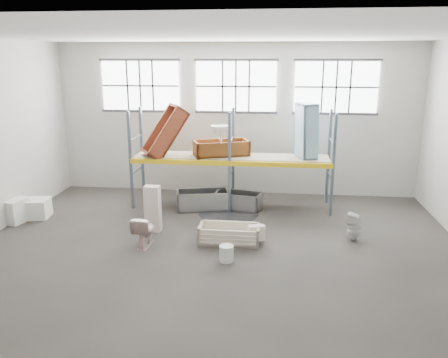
# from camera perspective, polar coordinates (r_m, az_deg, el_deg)

# --- Properties ---
(floor) EXTENTS (12.00, 10.00, 0.10)m
(floor) POSITION_cam_1_polar(r_m,az_deg,el_deg) (11.00, -0.90, -9.37)
(floor) COLOR #4A4540
(floor) RESTS_ON ground
(ceiling) EXTENTS (12.00, 10.00, 0.10)m
(ceiling) POSITION_cam_1_polar(r_m,az_deg,el_deg) (10.02, -1.02, 18.22)
(ceiling) COLOR silver
(ceiling) RESTS_ON ground
(wall_back) EXTENTS (12.00, 0.10, 5.00)m
(wall_back) POSITION_cam_1_polar(r_m,az_deg,el_deg) (15.16, 1.53, 7.53)
(wall_back) COLOR #B8B5AA
(wall_back) RESTS_ON ground
(wall_front) EXTENTS (12.00, 0.10, 5.00)m
(wall_front) POSITION_cam_1_polar(r_m,az_deg,el_deg) (5.43, -7.90, -6.83)
(wall_front) COLOR #A5A399
(wall_front) RESTS_ON ground
(window_left) EXTENTS (2.60, 0.04, 1.60)m
(window_left) POSITION_cam_1_polar(r_m,az_deg,el_deg) (15.55, -10.55, 11.55)
(window_left) COLOR white
(window_left) RESTS_ON wall_back
(window_mid) EXTENTS (2.60, 0.04, 1.60)m
(window_mid) POSITION_cam_1_polar(r_m,az_deg,el_deg) (14.94, 1.52, 11.66)
(window_mid) COLOR white
(window_mid) RESTS_ON wall_back
(window_right) EXTENTS (2.60, 0.04, 1.60)m
(window_right) POSITION_cam_1_polar(r_m,az_deg,el_deg) (15.01, 14.03, 11.24)
(window_right) COLOR white
(window_right) RESTS_ON wall_back
(rack_upright_la) EXTENTS (0.08, 0.08, 3.00)m
(rack_upright_la) POSITION_cam_1_polar(r_m,az_deg,el_deg) (13.85, -11.77, 2.28)
(rack_upright_la) COLOR slate
(rack_upright_la) RESTS_ON floor
(rack_upright_lb) EXTENTS (0.08, 0.08, 3.00)m
(rack_upright_lb) POSITION_cam_1_polar(r_m,az_deg,el_deg) (14.97, -10.36, 3.31)
(rack_upright_lb) COLOR slate
(rack_upright_lb) RESTS_ON floor
(rack_upright_ma) EXTENTS (0.08, 0.08, 3.00)m
(rack_upright_ma) POSITION_cam_1_polar(r_m,az_deg,el_deg) (13.23, 0.69, 2.00)
(rack_upright_ma) COLOR slate
(rack_upright_ma) RESTS_ON floor
(rack_upright_mb) EXTENTS (0.08, 0.08, 3.00)m
(rack_upright_mb) POSITION_cam_1_polar(r_m,az_deg,el_deg) (14.40, 1.17, 3.08)
(rack_upright_mb) COLOR slate
(rack_upright_mb) RESTS_ON floor
(rack_upright_ra) EXTENTS (0.08, 0.08, 3.00)m
(rack_upright_ra) POSITION_cam_1_polar(r_m,az_deg,el_deg) (13.28, 13.68, 1.61)
(rack_upright_ra) COLOR slate
(rack_upright_ra) RESTS_ON floor
(rack_upright_rb) EXTENTS (0.08, 0.08, 3.00)m
(rack_upright_rb) POSITION_cam_1_polar(r_m,az_deg,el_deg) (14.44, 13.12, 2.72)
(rack_upright_rb) COLOR slate
(rack_upright_rb) RESTS_ON floor
(rack_beam_front) EXTENTS (6.00, 0.10, 0.14)m
(rack_beam_front) POSITION_cam_1_polar(r_m,az_deg,el_deg) (13.23, 0.69, 2.00)
(rack_beam_front) COLOR yellow
(rack_beam_front) RESTS_ON floor
(rack_beam_back) EXTENTS (6.00, 0.10, 0.14)m
(rack_beam_back) POSITION_cam_1_polar(r_m,az_deg,el_deg) (14.40, 1.17, 3.08)
(rack_beam_back) COLOR yellow
(rack_beam_back) RESTS_ON floor
(shelf_deck) EXTENTS (5.90, 1.10, 0.03)m
(shelf_deck) POSITION_cam_1_polar(r_m,az_deg,el_deg) (13.80, 0.94, 2.89)
(shelf_deck) COLOR gray
(shelf_deck) RESTS_ON floor
(wet_patch) EXTENTS (1.80, 1.80, 0.00)m
(wet_patch) POSITION_cam_1_polar(r_m,az_deg,el_deg) (13.47, 0.58, -4.41)
(wet_patch) COLOR black
(wet_patch) RESTS_ON floor
(bathtub_beige) EXTENTS (1.52, 0.72, 0.45)m
(bathtub_beige) POSITION_cam_1_polar(r_m,az_deg,el_deg) (11.38, 0.67, -6.99)
(bathtub_beige) COLOR beige
(bathtub_beige) RESTS_ON floor
(cistern_spare) EXTENTS (0.45, 0.31, 0.39)m
(cistern_spare) POSITION_cam_1_polar(r_m,az_deg,el_deg) (11.33, 4.13, -6.83)
(cistern_spare) COLOR #F1E5CE
(cistern_spare) RESTS_ON bathtub_beige
(sink_in_tub) EXTENTS (0.56, 0.56, 0.15)m
(sink_in_tub) POSITION_cam_1_polar(r_m,az_deg,el_deg) (11.55, 2.15, -7.00)
(sink_in_tub) COLOR beige
(sink_in_tub) RESTS_ON bathtub_beige
(toilet_beige) EXTENTS (0.49, 0.80, 0.79)m
(toilet_beige) POSITION_cam_1_polar(r_m,az_deg,el_deg) (11.31, -10.10, -6.47)
(toilet_beige) COLOR beige
(toilet_beige) RESTS_ON floor
(cistern_tall) EXTENTS (0.42, 0.30, 1.25)m
(cistern_tall) POSITION_cam_1_polar(r_m,az_deg,el_deg) (12.12, -9.03, -3.74)
(cistern_tall) COLOR beige
(cistern_tall) RESTS_ON floor
(toilet_white) EXTENTS (0.42, 0.42, 0.73)m
(toilet_white) POSITION_cam_1_polar(r_m,az_deg,el_deg) (11.92, 16.12, -5.84)
(toilet_white) COLOR silver
(toilet_white) RESTS_ON floor
(steel_tub_left) EXTENTS (1.71, 1.09, 0.58)m
(steel_tub_left) POSITION_cam_1_polar(r_m,az_deg,el_deg) (13.81, -2.70, -2.66)
(steel_tub_left) COLOR #9FA2A6
(steel_tub_left) RESTS_ON floor
(steel_tub_right) EXTENTS (1.51, 0.97, 0.51)m
(steel_tub_right) POSITION_cam_1_polar(r_m,az_deg,el_deg) (13.87, 1.85, -2.72)
(steel_tub_right) COLOR #A1A5A8
(steel_tub_right) RESTS_ON floor
(rust_tub_flat) EXTENTS (1.83, 1.30, 0.47)m
(rust_tub_flat) POSITION_cam_1_polar(r_m,az_deg,el_deg) (13.85, -0.36, 3.95)
(rust_tub_flat) COLOR brown
(rust_tub_flat) RESTS_ON shelf_deck
(rust_tub_tilted) EXTENTS (1.62, 1.41, 1.70)m
(rust_tub_tilted) POSITION_cam_1_polar(r_m,az_deg,el_deg) (13.95, -7.47, 5.88)
(rust_tub_tilted) COLOR brown
(rust_tub_tilted) RESTS_ON shelf_deck
(sink_on_shelf) EXTENTS (0.74, 0.67, 0.53)m
(sink_on_shelf) POSITION_cam_1_polar(r_m,az_deg,el_deg) (13.35, -0.37, 4.72)
(sink_on_shelf) COLOR silver
(sink_on_shelf) RESTS_ON rust_tub_flat
(blue_tub_upright) EXTENTS (0.74, 0.90, 1.67)m
(blue_tub_upright) POSITION_cam_1_polar(r_m,az_deg,el_deg) (13.65, 10.40, 5.99)
(blue_tub_upright) COLOR #88B3CB
(blue_tub_upright) RESTS_ON shelf_deck
(bucket) EXTENTS (0.43, 0.43, 0.38)m
(bucket) POSITION_cam_1_polar(r_m,az_deg,el_deg) (10.40, 0.31, -9.43)
(bucket) COLOR silver
(bucket) RESTS_ON floor
(carton_near) EXTENTS (0.90, 0.82, 0.67)m
(carton_near) POSITION_cam_1_polar(r_m,az_deg,el_deg) (14.10, -25.33, -3.59)
(carton_near) COLOR white
(carton_near) RESTS_ON floor
(carton_far) EXTENTS (0.76, 0.76, 0.55)m
(carton_far) POSITION_cam_1_polar(r_m,az_deg,el_deg) (14.16, -22.61, -3.46)
(carton_far) COLOR white
(carton_far) RESTS_ON floor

